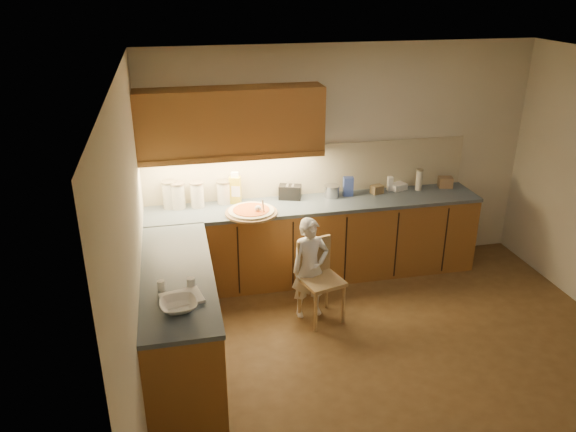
% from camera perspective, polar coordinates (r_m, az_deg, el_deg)
% --- Properties ---
extents(room, '(4.54, 4.50, 2.62)m').
position_cam_1_polar(room, '(4.63, 12.94, 2.81)').
color(room, brown).
rests_on(room, ground).
extents(l_counter, '(3.77, 2.62, 0.92)m').
position_cam_1_polar(l_counter, '(5.95, -1.26, -4.70)').
color(l_counter, '#98612C').
rests_on(l_counter, ground).
extents(backsplash, '(3.75, 0.02, 0.58)m').
position_cam_1_polar(backsplash, '(6.43, 2.23, 4.73)').
color(backsplash, beige).
rests_on(backsplash, l_counter).
extents(upper_cabinets, '(1.95, 0.36, 0.73)m').
position_cam_1_polar(upper_cabinets, '(5.94, -5.84, 9.49)').
color(upper_cabinets, '#98612C').
rests_on(upper_cabinets, ground).
extents(pizza_on_board, '(0.56, 0.56, 0.22)m').
position_cam_1_polar(pizza_on_board, '(5.96, -3.72, 0.44)').
color(pizza_on_board, '#A47E52').
rests_on(pizza_on_board, l_counter).
extents(child, '(0.42, 0.30, 1.07)m').
position_cam_1_polar(child, '(5.68, 2.25, -5.31)').
color(child, white).
rests_on(child, ground).
extents(wooden_chair, '(0.47, 0.47, 0.84)m').
position_cam_1_polar(wooden_chair, '(5.67, 3.12, -5.92)').
color(wooden_chair, tan).
rests_on(wooden_chair, ground).
extents(mixing_bowl, '(0.31, 0.31, 0.07)m').
position_cam_1_polar(mixing_bowl, '(4.36, -11.06, -8.91)').
color(mixing_bowl, white).
rests_on(mixing_bowl, l_counter).
extents(canister_a, '(0.15, 0.15, 0.31)m').
position_cam_1_polar(canister_a, '(6.18, -11.96, 2.15)').
color(canister_a, beige).
rests_on(canister_a, l_counter).
extents(canister_b, '(0.17, 0.17, 0.29)m').
position_cam_1_polar(canister_b, '(6.17, -11.15, 2.08)').
color(canister_b, white).
rests_on(canister_b, l_counter).
extents(canister_c, '(0.15, 0.15, 0.29)m').
position_cam_1_polar(canister_c, '(6.17, -9.21, 2.18)').
color(canister_c, white).
rests_on(canister_c, l_counter).
extents(canister_d, '(0.16, 0.16, 0.26)m').
position_cam_1_polar(canister_d, '(6.23, -6.52, 2.45)').
color(canister_d, silver).
rests_on(canister_d, l_counter).
extents(oil_jug, '(0.14, 0.12, 0.36)m').
position_cam_1_polar(oil_jug, '(6.21, -5.39, 2.74)').
color(oil_jug, gold).
rests_on(oil_jug, l_counter).
extents(toaster, '(0.28, 0.21, 0.16)m').
position_cam_1_polar(toaster, '(6.34, 0.21, 2.45)').
color(toaster, black).
rests_on(toaster, l_counter).
extents(steel_pot, '(0.18, 0.18, 0.14)m').
position_cam_1_polar(steel_pot, '(6.41, 4.47, 2.54)').
color(steel_pot, '#AEAEB3').
rests_on(steel_pot, l_counter).
extents(blue_box, '(0.12, 0.09, 0.22)m').
position_cam_1_polar(blue_box, '(6.46, 6.13, 3.00)').
color(blue_box, '#33479A').
rests_on(blue_box, l_counter).
extents(card_box_a, '(0.16, 0.13, 0.10)m').
position_cam_1_polar(card_box_a, '(6.59, 9.02, 2.69)').
color(card_box_a, '#957B50').
rests_on(card_box_a, l_counter).
extents(white_bottle, '(0.06, 0.06, 0.17)m').
position_cam_1_polar(white_bottle, '(6.69, 10.33, 3.24)').
color(white_bottle, white).
rests_on(white_bottle, l_counter).
extents(flat_pack, '(0.22, 0.19, 0.08)m').
position_cam_1_polar(flat_pack, '(6.75, 11.11, 2.95)').
color(flat_pack, white).
rests_on(flat_pack, l_counter).
extents(tall_jar, '(0.08, 0.08, 0.25)m').
position_cam_1_polar(tall_jar, '(6.77, 13.18, 3.63)').
color(tall_jar, silver).
rests_on(tall_jar, l_counter).
extents(card_box_b, '(0.19, 0.16, 0.12)m').
position_cam_1_polar(card_box_b, '(6.96, 15.69, 3.32)').
color(card_box_b, '#9C7954').
rests_on(card_box_b, l_counter).
extents(dough_cloth, '(0.36, 0.31, 0.02)m').
position_cam_1_polar(dough_cloth, '(4.50, -10.76, -8.19)').
color(dough_cloth, white).
rests_on(dough_cloth, l_counter).
extents(spice_jar_a, '(0.07, 0.07, 0.08)m').
position_cam_1_polar(spice_jar_a, '(4.64, -12.77, -6.89)').
color(spice_jar_a, silver).
rests_on(spice_jar_a, l_counter).
extents(spice_jar_b, '(0.08, 0.08, 0.09)m').
position_cam_1_polar(spice_jar_b, '(4.62, -9.83, -6.74)').
color(spice_jar_b, white).
rests_on(spice_jar_b, l_counter).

